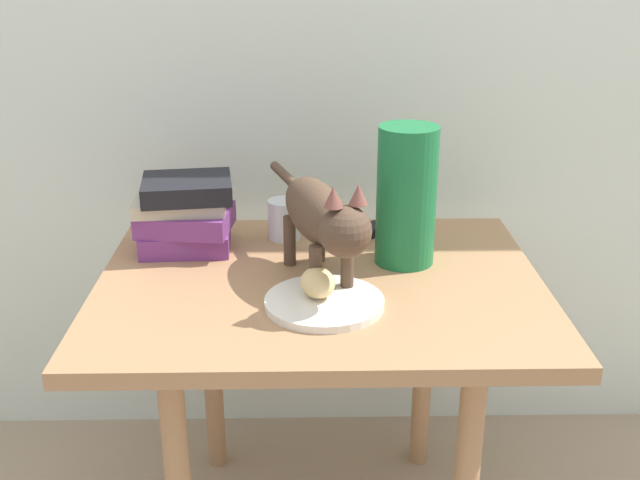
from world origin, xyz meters
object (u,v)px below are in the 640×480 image
at_px(green_vase, 406,196).
at_px(cat, 322,217).
at_px(candle_jar, 284,222).
at_px(plate, 324,302).
at_px(bread_roll, 318,283).
at_px(book_stack, 185,214).
at_px(tv_remote, 357,235).
at_px(side_table, 320,316).

bearing_deg(green_vase, cat, -148.61).
bearing_deg(candle_jar, plate, -76.84).
bearing_deg(plate, candle_jar, 103.16).
bearing_deg(plate, bread_roll, 129.12).
distance_m(cat, book_stack, 0.33).
xyz_separation_m(cat, tv_remote, (0.08, 0.22, -0.12)).
bearing_deg(bread_roll, candle_jar, 101.79).
distance_m(side_table, cat, 0.21).
distance_m(bread_roll, green_vase, 0.27).
relative_size(bread_roll, tv_remote, 0.53).
bearing_deg(green_vase, plate, -129.60).
bearing_deg(bread_roll, cat, 84.28).
height_order(cat, green_vase, green_vase).
distance_m(green_vase, candle_jar, 0.29).
height_order(plate, tv_remote, tv_remote).
distance_m(candle_jar, tv_remote, 0.16).
xyz_separation_m(side_table, bread_roll, (-0.01, -0.10, 0.12)).
bearing_deg(green_vase, tv_remote, 125.00).
relative_size(side_table, book_stack, 4.02).
height_order(bread_roll, candle_jar, candle_jar).
bearing_deg(candle_jar, tv_remote, -3.81).
bearing_deg(tv_remote, book_stack, 147.12).
bearing_deg(cat, book_stack, 147.49).
height_order(cat, tv_remote, cat).
height_order(book_stack, candle_jar, book_stack).
xyz_separation_m(plate, candle_jar, (-0.08, 0.33, 0.03)).
relative_size(plate, book_stack, 1.01).
bearing_deg(cat, side_table, 97.81).
distance_m(side_table, plate, 0.14).
xyz_separation_m(side_table, tv_remote, (0.08, 0.21, 0.09)).
bearing_deg(book_stack, tv_remote, 7.68).
height_order(book_stack, tv_remote, book_stack).
relative_size(side_table, cat, 1.82).
height_order(green_vase, tv_remote, green_vase).
bearing_deg(book_stack, side_table, -30.07).
bearing_deg(plate, tv_remote, 76.20).
distance_m(bread_roll, cat, 0.12).
distance_m(book_stack, tv_remote, 0.37).
height_order(side_table, cat, cat).
xyz_separation_m(side_table, plate, (0.01, -0.11, 0.09)).
height_order(plate, book_stack, book_stack).
height_order(bread_roll, green_vase, green_vase).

